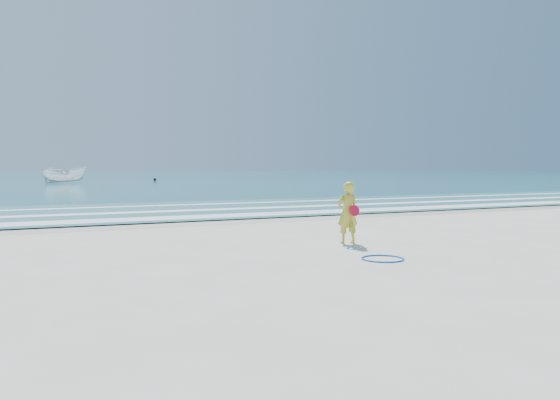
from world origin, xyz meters
name	(u,v)px	position (x,y,z in m)	size (l,w,h in m)	color
ground	(350,266)	(0.00, 0.00, 0.00)	(400.00, 400.00, 0.00)	silver
wet_sand	(205,222)	(0.00, 9.00, 0.00)	(400.00, 2.40, 0.00)	#B2A893
ocean	(54,176)	(0.00, 105.00, 0.02)	(400.00, 190.00, 0.04)	#19727F
shallow	(169,210)	(0.00, 14.00, 0.04)	(400.00, 10.00, 0.01)	#59B7AD
foam_near	(194,217)	(0.00, 10.30, 0.05)	(400.00, 1.40, 0.01)	white
foam_mid	(173,211)	(0.00, 13.20, 0.05)	(400.00, 0.90, 0.01)	white
foam_far	(155,206)	(0.00, 16.50, 0.05)	(400.00, 0.60, 0.01)	white
hoop	(383,259)	(0.97, 0.30, 0.02)	(0.85, 0.85, 0.03)	blue
boat	(65,175)	(-1.27, 55.52, 0.95)	(1.76, 4.69, 1.81)	white
buoy	(155,179)	(9.65, 60.42, 0.23)	(0.38, 0.38, 0.38)	black
woman	(347,213)	(1.54, 2.51, 0.75)	(0.57, 0.42, 1.49)	gold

